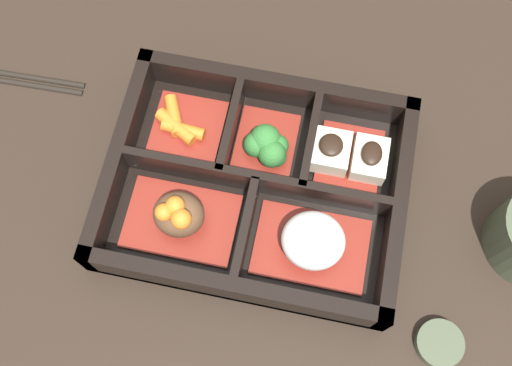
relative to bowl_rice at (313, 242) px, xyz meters
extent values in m
plane|color=black|center=(0.06, -0.05, -0.03)|extent=(3.00, 3.00, 0.00)
cube|color=black|center=(0.06, -0.05, -0.03)|extent=(0.29, 0.23, 0.01)
cube|color=black|center=(0.06, -0.16, -0.01)|extent=(0.29, 0.01, 0.05)
cube|color=black|center=(0.06, 0.06, -0.01)|extent=(0.29, 0.01, 0.05)
cube|color=black|center=(-0.07, -0.05, -0.01)|extent=(0.01, 0.23, 0.05)
cube|color=black|center=(0.20, -0.05, -0.01)|extent=(0.01, 0.23, 0.05)
cube|color=black|center=(0.06, -0.05, -0.01)|extent=(0.26, 0.01, 0.05)
cube|color=black|center=(0.02, -0.10, -0.01)|extent=(0.01, 0.10, 0.05)
cube|color=black|center=(0.10, -0.10, -0.01)|extent=(0.01, 0.10, 0.05)
cube|color=black|center=(0.06, 0.00, -0.01)|extent=(0.01, 0.10, 0.05)
cube|color=maroon|center=(0.00, 0.00, -0.02)|extent=(0.11, 0.07, 0.01)
ellipsoid|color=silver|center=(0.00, 0.00, 0.01)|extent=(0.06, 0.06, 0.04)
cube|color=maroon|center=(0.13, 0.00, -0.02)|extent=(0.11, 0.07, 0.01)
ellipsoid|color=brown|center=(0.13, 0.00, 0.00)|extent=(0.05, 0.04, 0.04)
sphere|color=orange|center=(0.13, 0.00, 0.03)|extent=(0.02, 0.02, 0.02)
sphere|color=orange|center=(0.12, 0.01, 0.03)|extent=(0.02, 0.02, 0.02)
sphere|color=orange|center=(0.14, 0.01, 0.03)|extent=(0.02, 0.02, 0.02)
cube|color=maroon|center=(-0.02, -0.10, -0.02)|extent=(0.06, 0.08, 0.01)
cube|color=beige|center=(-0.04, -0.10, -0.01)|extent=(0.03, 0.04, 0.02)
ellipsoid|color=black|center=(-0.04, -0.10, 0.01)|extent=(0.02, 0.03, 0.01)
cube|color=beige|center=(0.00, -0.10, -0.01)|extent=(0.04, 0.04, 0.02)
ellipsoid|color=black|center=(0.00, -0.10, 0.01)|extent=(0.02, 0.02, 0.01)
cube|color=maroon|center=(0.06, -0.10, -0.02)|extent=(0.06, 0.08, 0.01)
sphere|color=#2D6B2D|center=(0.05, -0.08, -0.01)|extent=(0.02, 0.02, 0.02)
sphere|color=#2D6B2D|center=(0.05, -0.09, -0.01)|extent=(0.02, 0.02, 0.02)
sphere|color=#2D6B2D|center=(0.05, -0.08, 0.00)|extent=(0.03, 0.03, 0.03)
sphere|color=#2D6B2D|center=(0.06, -0.09, 0.00)|extent=(0.03, 0.03, 0.03)
sphere|color=#2D6B2D|center=(0.07, -0.09, 0.00)|extent=(0.03, 0.03, 0.03)
cube|color=maroon|center=(0.15, -0.10, -0.02)|extent=(0.07, 0.08, 0.01)
cylinder|color=orange|center=(0.16, -0.11, -0.01)|extent=(0.03, 0.05, 0.01)
cylinder|color=orange|center=(0.16, -0.09, -0.01)|extent=(0.05, 0.04, 0.01)
cylinder|color=orange|center=(0.15, -0.09, -0.01)|extent=(0.05, 0.02, 0.01)
cylinder|color=#424C38|center=(-0.13, 0.06, -0.03)|extent=(0.04, 0.04, 0.01)
cylinder|color=black|center=(-0.13, 0.06, -0.02)|extent=(0.03, 0.03, 0.00)
camera|label=1|loc=(0.02, 0.15, 0.54)|focal=42.00mm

